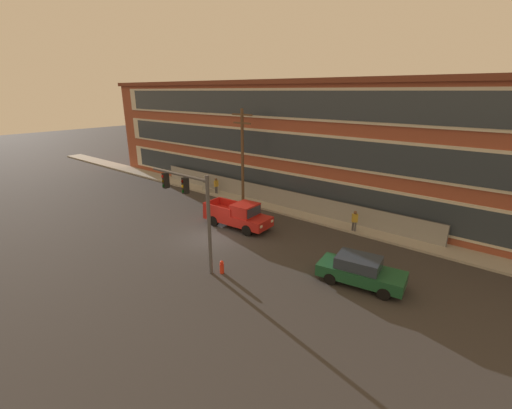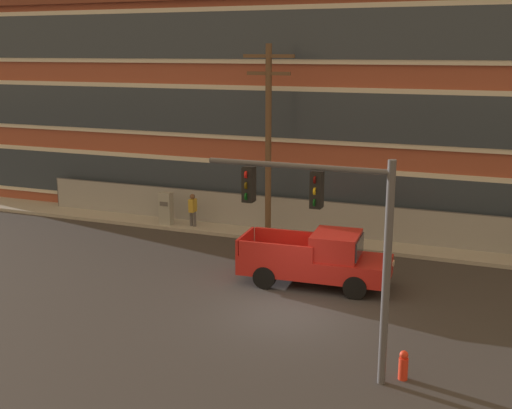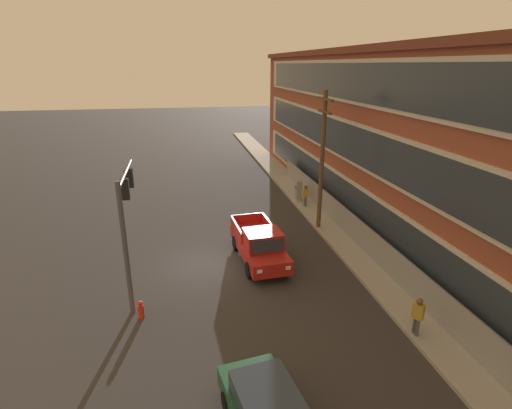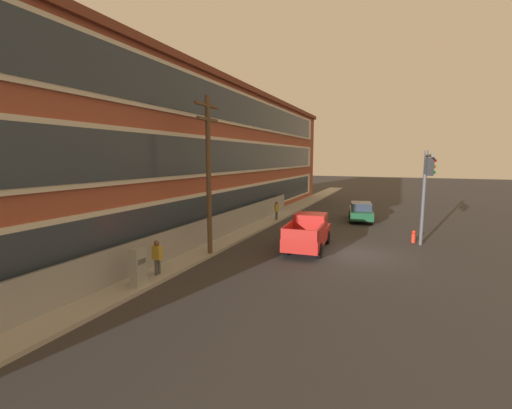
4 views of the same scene
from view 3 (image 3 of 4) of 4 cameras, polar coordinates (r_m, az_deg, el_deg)
The scene contains 11 objects.
ground_plane at distance 20.86m, azimuth -7.36°, elevation -8.54°, with size 160.00×160.00×0.00m, color #333030.
sidewalk_building_side at distance 22.69m, azimuth 13.78°, elevation -6.33°, with size 80.00×2.12×0.16m, color #9E9B93.
brick_mill_building at distance 23.42m, azimuth 29.29°, elevation 6.23°, with size 53.25×10.36×10.71m.
chain_link_fence at distance 23.58m, azimuth 13.67°, elevation -3.24°, with size 28.70×0.06×1.68m.
traffic_signal_mast at distance 17.34m, azimuth -18.06°, elevation -0.88°, with size 4.74×0.43×5.66m.
pickup_truck_red at distance 20.60m, azimuth 0.49°, elevation -5.82°, with size 5.43×2.30×1.96m.
utility_pole_near_corner at distance 23.87m, azimuth 9.43°, elevation 6.78°, with size 2.21×0.26×8.37m.
electrical_cabinet at distance 29.64m, azimuth 6.06°, elevation 1.88°, with size 0.59×0.42×1.68m.
pedestrian_near_cabinet at distance 28.44m, azimuth 7.09°, elevation 1.35°, with size 0.32×0.41×1.69m.
pedestrian_by_fence at distance 16.38m, azimuth 22.09°, elevation -14.47°, with size 0.47×0.43×1.69m.
fire_hydrant at distance 17.24m, azimuth -16.14°, elevation -14.25°, with size 0.24×0.24×0.78m.
Camera 3 is at (18.43, -0.90, 9.72)m, focal length 28.00 mm.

